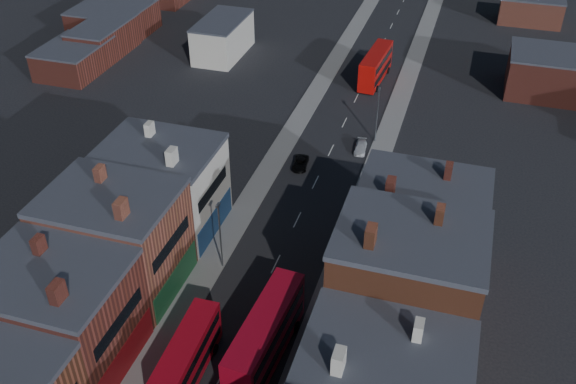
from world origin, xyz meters
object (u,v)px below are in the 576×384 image
Objects in this scene: bus_1 at (265,336)px; bus_2 at (376,66)px; car_3 at (361,147)px; bus_0 at (186,360)px; car_2 at (300,163)px.

bus_2 is (-1.58, 59.10, -0.18)m from bus_1.
bus_1 is at bearing -96.45° from car_3.
bus_1 is at bearing -84.48° from bus_2.
bus_0 is at bearing -139.76° from bus_1.
bus_2 is at bearing 95.42° from bus_1.
bus_0 reaches higher than car_2.
bus_2 is at bearing 90.67° from car_3.
bus_2 is 2.99× the size of car_2.
car_2 is at bearing -142.29° from car_3.
bus_0 is 2.84× the size of car_3.
bus_0 is 0.90× the size of bus_2.
bus_1 is (5.68, 4.18, 0.42)m from bus_0.
bus_2 reaches higher than bus_0.
car_2 is at bearing -94.76° from bus_2.
bus_1 is 31.70m from car_2.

